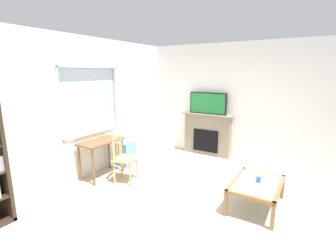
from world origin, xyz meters
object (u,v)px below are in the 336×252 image
(wooden_chair, at_px, (124,158))
(coffee_table, at_px, (257,186))
(tv, at_px, (208,103))
(sippy_cup, at_px, (259,179))
(fireplace, at_px, (207,134))
(desk_under_window, at_px, (101,147))
(plastic_drawer_unit, at_px, (125,153))

(wooden_chair, distance_m, coffee_table, 2.41)
(tv, relative_size, sippy_cup, 10.38)
(fireplace, bearing_deg, tv, 180.00)
(sippy_cup, bearing_deg, coffee_table, 153.55)
(wooden_chair, height_order, coffee_table, wooden_chair)
(sippy_cup, bearing_deg, desk_under_window, 98.60)
(desk_under_window, xyz_separation_m, plastic_drawer_unit, (0.73, 0.05, -0.35))
(desk_under_window, xyz_separation_m, sippy_cup, (0.44, -2.91, -0.16))
(wooden_chair, xyz_separation_m, fireplace, (2.29, -0.75, 0.06))
(fireplace, bearing_deg, sippy_cup, -139.28)
(desk_under_window, height_order, wooden_chair, wooden_chair)
(wooden_chair, distance_m, plastic_drawer_unit, 0.89)
(fireplace, height_order, sippy_cup, fireplace)
(coffee_table, bearing_deg, tv, 40.27)
(plastic_drawer_unit, relative_size, sippy_cup, 5.92)
(desk_under_window, distance_m, coffee_table, 2.93)
(plastic_drawer_unit, height_order, tv, tv)
(desk_under_window, xyz_separation_m, tv, (2.33, -1.27, 0.70))
(sippy_cup, bearing_deg, fireplace, 40.72)
(wooden_chair, relative_size, fireplace, 0.70)
(desk_under_window, relative_size, wooden_chair, 0.98)
(tv, bearing_deg, sippy_cup, -139.01)
(tv, bearing_deg, wooden_chair, 161.70)
(wooden_chair, bearing_deg, tv, -18.30)
(tv, xyz_separation_m, coffee_table, (-1.92, -1.63, -0.96))
(desk_under_window, distance_m, wooden_chair, 0.54)
(desk_under_window, height_order, plastic_drawer_unit, desk_under_window)
(wooden_chair, xyz_separation_m, plastic_drawer_unit, (0.66, 0.57, -0.20))
(sippy_cup, bearing_deg, plastic_drawer_unit, 84.49)
(wooden_chair, relative_size, plastic_drawer_unit, 1.69)
(plastic_drawer_unit, xyz_separation_m, coffee_table, (-0.32, -2.94, 0.09))
(plastic_drawer_unit, xyz_separation_m, tv, (1.61, -1.32, 1.04))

